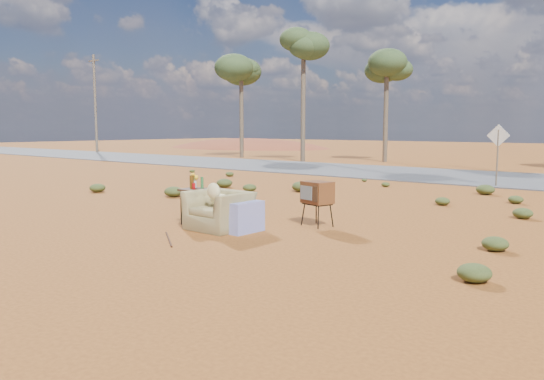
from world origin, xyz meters
The scene contains 13 objects.
ground centered at (0.00, 0.00, 0.00)m, with size 140.00×140.00×0.00m, color #97531E.
highway centered at (0.00, 15.00, 0.02)m, with size 140.00×7.00×0.04m, color #565659.
dirt_mound centered at (-30.00, 34.00, 0.00)m, with size 26.00×18.00×2.00m, color brown.
armchair centered at (-0.37, 0.23, 0.49)m, with size 1.43×0.90×1.05m.
tv_unit centered at (0.89, 1.75, 0.71)m, with size 0.68×0.60×0.95m.
side_table centered at (-1.32, 0.33, 0.80)m, with size 0.58×0.58×1.08m.
rusty_bar centered at (-0.45, -1.14, 0.02)m, with size 0.03×0.03×1.31m, color #462512.
road_sign centered at (1.50, 12.00, 1.50)m, with size 0.78×0.06×2.19m.
eucalyptus_far_left centered at (-18.00, 20.00, 5.94)m, with size 3.20×3.20×7.10m.
eucalyptus_left centered at (-12.00, 19.00, 6.92)m, with size 3.20×3.20×8.10m.
eucalyptus_near_left centered at (-8.00, 22.00, 5.45)m, with size 3.20×3.20×6.60m.
utility_pole_west centered at (-32.00, 17.50, 4.15)m, with size 1.40×0.20×8.00m.
scrub_patch centered at (-0.82, 4.41, 0.14)m, with size 17.49×8.07×0.33m.
Camera 1 is at (7.14, -7.39, 2.07)m, focal length 35.00 mm.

